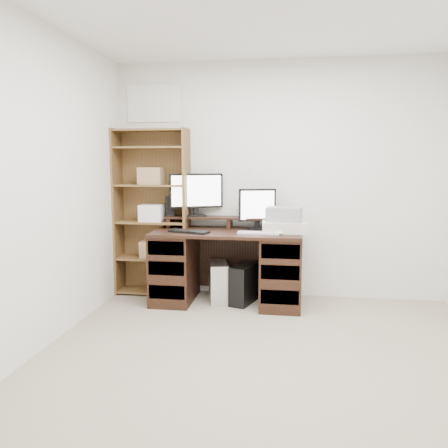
% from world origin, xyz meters
% --- Properties ---
extents(room, '(3.54, 4.04, 2.54)m').
position_xyz_m(room, '(-0.00, 0.00, 1.25)').
color(room, tan).
rests_on(room, ground).
extents(desk, '(1.50, 0.70, 0.75)m').
position_xyz_m(desk, '(-0.50, 1.64, 0.39)').
color(desk, black).
rests_on(desk, ground).
extents(riser_shelf, '(1.40, 0.22, 0.12)m').
position_xyz_m(riser_shelf, '(-0.50, 1.85, 0.84)').
color(riser_shelf, black).
rests_on(riser_shelf, desk).
extents(monitor_wide, '(0.55, 0.26, 0.46)m').
position_xyz_m(monitor_wide, '(-0.86, 1.86, 1.13)').
color(monitor_wide, black).
rests_on(monitor_wide, riser_shelf).
extents(monitor_small, '(0.38, 0.19, 0.42)m').
position_xyz_m(monitor_small, '(-0.20, 1.79, 0.98)').
color(monitor_small, black).
rests_on(monitor_small, desk).
extents(speaker, '(0.11, 0.11, 0.21)m').
position_xyz_m(speaker, '(-1.15, 1.84, 0.97)').
color(speaker, black).
rests_on(speaker, riser_shelf).
extents(keyboard_black, '(0.43, 0.25, 0.02)m').
position_xyz_m(keyboard_black, '(-0.86, 1.47, 0.76)').
color(keyboard_black, black).
rests_on(keyboard_black, desk).
extents(keyboard_white, '(0.41, 0.13, 0.02)m').
position_xyz_m(keyboard_white, '(-0.17, 1.49, 0.76)').
color(keyboard_white, silver).
rests_on(keyboard_white, desk).
extents(mouse, '(0.09, 0.07, 0.03)m').
position_xyz_m(mouse, '(0.03, 1.47, 0.77)').
color(mouse, white).
rests_on(mouse, desk).
extents(printer, '(0.46, 0.36, 0.11)m').
position_xyz_m(printer, '(0.08, 1.64, 0.80)').
color(printer, beige).
rests_on(printer, desk).
extents(basket, '(0.37, 0.29, 0.14)m').
position_xyz_m(basket, '(0.08, 1.64, 0.93)').
color(basket, gray).
rests_on(basket, printer).
extents(tower_silver, '(0.27, 0.44, 0.41)m').
position_xyz_m(tower_silver, '(-0.60, 1.68, 0.20)').
color(tower_silver, silver).
rests_on(tower_silver, ground).
extents(tower_black, '(0.29, 0.44, 0.40)m').
position_xyz_m(tower_black, '(-0.32, 1.64, 0.20)').
color(tower_black, black).
rests_on(tower_black, ground).
extents(bookshelf, '(0.80, 0.30, 1.80)m').
position_xyz_m(bookshelf, '(-1.35, 1.86, 0.92)').
color(bookshelf, brown).
rests_on(bookshelf, ground).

